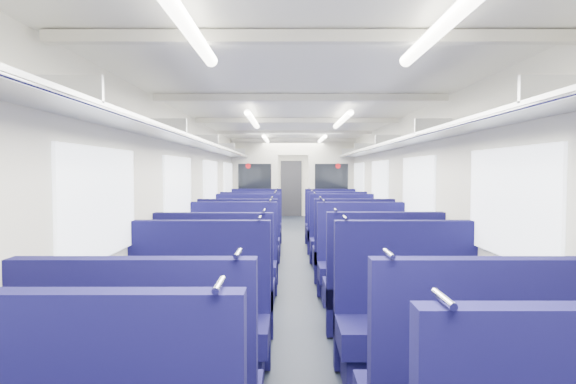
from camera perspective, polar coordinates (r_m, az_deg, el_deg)
floor at (r=8.60m, az=0.78°, el=-8.45°), size 2.80×18.00×0.01m
ceiling at (r=8.47m, az=0.79°, el=7.34°), size 2.80×18.00×0.01m
wall_left at (r=8.55m, az=-8.63°, el=-0.61°), size 0.02×18.00×2.35m
dado_left at (r=8.64m, az=-8.50°, el=-6.08°), size 0.03×17.90×0.70m
wall_right at (r=8.59m, az=10.17°, el=-0.61°), size 0.02×18.00×2.35m
dado_right at (r=8.67m, az=10.03°, el=-6.06°), size 0.03×17.90×0.70m
wall_far at (r=17.45m, az=0.38°, el=1.00°), size 2.80×0.02×2.35m
luggage_rack_left at (r=8.52m, az=-7.42°, el=4.76°), size 0.36×17.40×0.18m
luggage_rack_right at (r=8.55m, az=8.97°, el=4.74°), size 0.36×17.40×0.18m
windows at (r=7.99m, az=0.83°, el=0.96°), size 2.78×15.60×0.75m
ceiling_fittings at (r=8.21m, az=0.82°, el=7.07°), size 2.70×16.06×0.11m
end_door at (r=17.40m, az=0.38°, el=0.42°), size 0.75×0.06×2.00m
bulkhead at (r=11.02m, az=0.61°, el=0.42°), size 2.80×0.10×2.35m
seat_6 at (r=3.98m, az=-10.74°, el=-15.78°), size 1.14×0.63×1.27m
seat_7 at (r=4.02m, az=14.15°, el=-15.63°), size 1.14×0.63×1.27m
seat_8 at (r=4.95m, az=-8.47°, el=-12.08°), size 1.14×0.63×1.27m
seat_9 at (r=5.06m, az=11.02°, el=-11.79°), size 1.14×0.63×1.27m
seat_10 at (r=6.20m, az=-6.69°, el=-9.09°), size 1.14×0.63×1.27m
seat_11 at (r=6.18m, az=8.92°, el=-9.15°), size 1.14×0.63×1.27m
seat_12 at (r=7.12m, az=-5.80°, el=-7.57°), size 1.14×0.63×1.27m
seat_13 at (r=7.16m, az=7.66°, el=-7.52°), size 1.14×0.63×1.27m
seat_14 at (r=8.33m, az=-4.94°, el=-6.10°), size 1.14×0.63×1.27m
seat_15 at (r=8.32m, az=6.57°, el=-6.11°), size 1.14×0.63×1.27m
seat_16 at (r=9.36m, az=-4.39°, el=-5.14°), size 1.14×0.63×1.27m
seat_17 at (r=9.53m, az=5.72°, el=-5.00°), size 1.14×0.63×1.27m
seat_18 at (r=10.60m, az=-3.87°, el=-4.24°), size 1.14×0.63×1.27m
seat_19 at (r=10.55m, az=5.16°, el=-4.27°), size 1.14×0.63×1.27m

